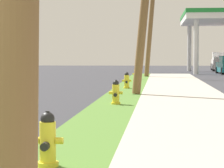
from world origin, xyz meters
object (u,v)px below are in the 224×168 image
at_px(fire_hydrant_third, 127,81).
at_px(truck_white_at_forecourt, 222,62).
at_px(fire_hydrant_nearest, 48,142).
at_px(fire_hydrant_second, 116,94).
at_px(fire_hydrant_fourth, 136,74).
at_px(utility_pole_background, 152,2).

distance_m(fire_hydrant_third, truck_white_at_forecourt, 33.79).
distance_m(fire_hydrant_nearest, fire_hydrant_second, 8.85).
bearing_deg(truck_white_at_forecourt, fire_hydrant_third, -104.08).
bearing_deg(fire_hydrant_third, fire_hydrant_fourth, 89.78).
distance_m(fire_hydrant_fourth, utility_pole_background, 7.04).
relative_size(fire_hydrant_nearest, utility_pole_background, 0.07).
height_order(fire_hydrant_third, utility_pole_background, utility_pole_background).
distance_m(fire_hydrant_second, fire_hydrant_third, 7.63).
relative_size(fire_hydrant_second, fire_hydrant_fourth, 1.00).
xyz_separation_m(fire_hydrant_fourth, utility_pole_background, (0.95, 4.91, 4.96)).
bearing_deg(fire_hydrant_third, truck_white_at_forecourt, 75.92).
distance_m(fire_hydrant_third, fire_hydrant_fourth, 8.67).
xyz_separation_m(fire_hydrant_nearest, fire_hydrant_second, (0.18, 8.85, 0.00)).
bearing_deg(utility_pole_background, fire_hydrant_third, -94.15).
bearing_deg(fire_hydrant_fourth, truck_white_at_forecourt, 71.25).
distance_m(fire_hydrant_fourth, truck_white_at_forecourt, 25.46).
height_order(fire_hydrant_second, utility_pole_background, utility_pole_background).
xyz_separation_m(fire_hydrant_fourth, truck_white_at_forecourt, (8.18, 24.10, 0.47)).
height_order(fire_hydrant_fourth, truck_white_at_forecourt, truck_white_at_forecourt).
bearing_deg(fire_hydrant_nearest, fire_hydrant_fourth, 89.84).
relative_size(fire_hydrant_third, fire_hydrant_fourth, 1.00).
bearing_deg(fire_hydrant_fourth, fire_hydrant_second, -89.63).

